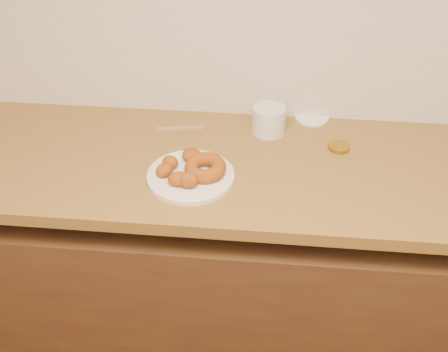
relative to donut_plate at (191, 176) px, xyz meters
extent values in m
cube|color=#4D3519|center=(0.42, 0.10, -0.52)|extent=(3.60, 0.60, 0.77)
cube|color=brown|center=(-0.23, 0.10, -0.03)|extent=(2.30, 0.62, 0.04)
cube|color=beige|center=(0.42, 0.40, 0.29)|extent=(3.60, 0.02, 0.60)
cylinder|color=white|center=(0.00, 0.00, 0.00)|extent=(0.26, 0.26, 0.01)
torus|color=#A1470A|center=(0.04, 0.01, 0.03)|extent=(0.13, 0.14, 0.06)
ellipsoid|color=#A1470A|center=(-0.06, 0.03, 0.03)|extent=(0.07, 0.06, 0.04)
ellipsoid|color=#A1470A|center=(-0.07, -0.01, 0.03)|extent=(0.07, 0.07, 0.04)
ellipsoid|color=#A1470A|center=(-0.03, -0.05, 0.03)|extent=(0.07, 0.05, 0.04)
ellipsoid|color=#A1470A|center=(0.00, -0.06, 0.03)|extent=(0.06, 0.05, 0.05)
ellipsoid|color=#A1470A|center=(-0.01, 0.07, 0.03)|extent=(0.07, 0.08, 0.04)
cylinder|color=silver|center=(0.22, 0.28, 0.04)|extent=(0.12, 0.12, 0.09)
cylinder|color=white|center=(0.36, 0.38, 0.00)|extent=(0.15, 0.15, 0.01)
cylinder|color=#A0751A|center=(0.44, 0.20, 0.00)|extent=(0.09, 0.09, 0.01)
cube|color=#8F724B|center=(-0.07, 0.26, 0.00)|extent=(0.16, 0.05, 0.01)
camera|label=1|loc=(0.23, -1.30, 0.98)|focal=45.00mm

